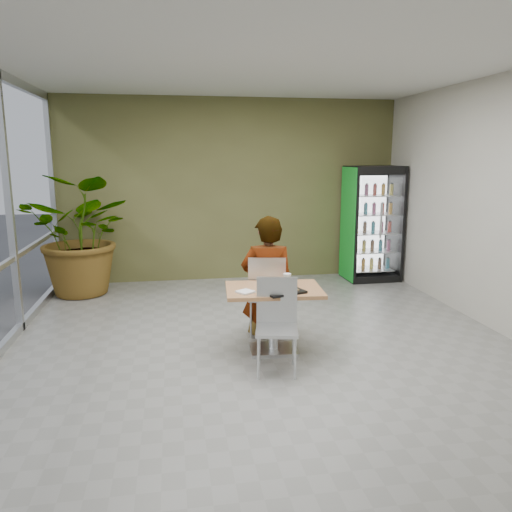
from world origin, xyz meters
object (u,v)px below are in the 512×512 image
object	(u,v)px
cafeteria_tray	(283,291)
seated_woman	(268,288)
beverage_fridge	(372,224)
chair_far	(267,290)
chair_near	(277,317)
potted_plant	(84,235)
soda_cup	(287,281)
dining_table	(274,306)

from	to	relation	value
cafeteria_tray	seated_woman	bearing A→B (deg)	91.72
beverage_fridge	seated_woman	bearing A→B (deg)	-134.35
chair_far	chair_near	bearing A→B (deg)	96.15
beverage_fridge	potted_plant	distance (m)	4.92
chair_near	soda_cup	distance (m)	0.58
dining_table	beverage_fridge	bearing A→B (deg)	51.88
chair_near	soda_cup	bearing A→B (deg)	76.78
dining_table	beverage_fridge	size ratio (longest dim) A/B	0.55
beverage_fridge	soda_cup	bearing A→B (deg)	-127.48
chair_far	potted_plant	distance (m)	3.48
soda_cup	dining_table	bearing A→B (deg)	-173.94
chair_near	soda_cup	size ratio (longest dim) A/B	6.19
chair_far	beverage_fridge	world-z (taller)	beverage_fridge
cafeteria_tray	potted_plant	distance (m)	4.01
dining_table	chair_far	size ratio (longest dim) A/B	1.10
soda_cup	potted_plant	distance (m)	3.91
chair_near	potted_plant	xyz separation A→B (m)	(-2.43, 3.34, 0.40)
chair_near	potted_plant	size ratio (longest dim) A/B	0.50
dining_table	seated_woman	xyz separation A→B (m)	(0.04, 0.56, 0.06)
chair_far	beverage_fridge	distance (m)	3.56
potted_plant	dining_table	bearing A→B (deg)	-49.29
seated_woman	chair_near	bearing A→B (deg)	95.27
chair_near	cafeteria_tray	xyz separation A→B (m)	(0.12, 0.25, 0.20)
dining_table	soda_cup	distance (m)	0.33
chair_near	beverage_fridge	size ratio (longest dim) A/B	0.47
chair_near	beverage_fridge	bearing A→B (deg)	66.55
cafeteria_tray	potted_plant	world-z (taller)	potted_plant
chair_far	chair_near	world-z (taller)	chair_far
potted_plant	chair_far	bearing A→B (deg)	-43.66
beverage_fridge	dining_table	bearing A→B (deg)	-129.18
cafeteria_tray	potted_plant	bearing A→B (deg)	129.47
chair_far	seated_woman	xyz separation A→B (m)	(0.02, 0.05, 0.01)
chair_far	seated_woman	distance (m)	0.06
seated_woman	potted_plant	xyz separation A→B (m)	(-2.52, 2.34, 0.37)
chair_near	potted_plant	world-z (taller)	potted_plant
soda_cup	cafeteria_tray	xyz separation A→B (m)	(-0.10, -0.22, -0.06)
chair_far	cafeteria_tray	world-z (taller)	chair_far
chair_near	cafeteria_tray	world-z (taller)	chair_near
dining_table	cafeteria_tray	world-z (taller)	cafeteria_tray
chair_near	beverage_fridge	world-z (taller)	beverage_fridge
chair_far	chair_near	size ratio (longest dim) A/B	1.05
seated_woman	soda_cup	xyz separation A→B (m)	(0.12, -0.54, 0.23)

